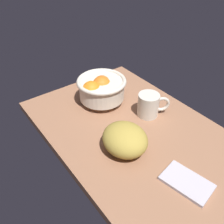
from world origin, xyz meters
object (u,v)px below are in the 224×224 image
object	(u,v)px
bread_loaf	(125,139)
mug	(149,105)
fruit_bowl	(101,88)
napkin_folded	(187,182)

from	to	relation	value
bread_loaf	mug	distance (cm)	20.96
fruit_bowl	bread_loaf	size ratio (longest dim) A/B	1.26
fruit_bowl	napkin_folded	bearing A→B (deg)	-4.06
napkin_folded	fruit_bowl	bearing A→B (deg)	175.94
bread_loaf	napkin_folded	world-z (taller)	bread_loaf
napkin_folded	mug	distance (cm)	32.86
fruit_bowl	napkin_folded	world-z (taller)	fruit_bowl
mug	fruit_bowl	bearing A→B (deg)	-150.82
napkin_folded	mug	world-z (taller)	mug
fruit_bowl	bread_loaf	xyz separation A→B (cm)	(26.50, -9.14, -2.15)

